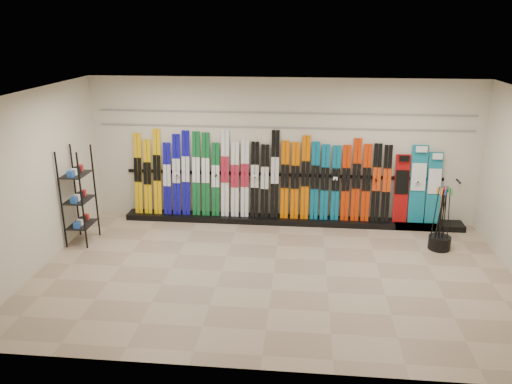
# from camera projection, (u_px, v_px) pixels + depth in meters

# --- Properties ---
(floor) EXTENTS (8.00, 8.00, 0.00)m
(floor) POSITION_uv_depth(u_px,v_px,m) (274.00, 273.00, 8.43)
(floor) COLOR gray
(floor) RESTS_ON ground
(back_wall) EXTENTS (8.00, 0.00, 8.00)m
(back_wall) POSITION_uv_depth(u_px,v_px,m) (282.00, 151.00, 10.30)
(back_wall) COLOR beige
(back_wall) RESTS_ON floor
(left_wall) EXTENTS (0.00, 5.00, 5.00)m
(left_wall) POSITION_uv_depth(u_px,v_px,m) (35.00, 182.00, 8.32)
(left_wall) COLOR beige
(left_wall) RESTS_ON floor
(ceiling) EXTENTS (8.00, 8.00, 0.00)m
(ceiling) POSITION_uv_depth(u_px,v_px,m) (276.00, 94.00, 7.47)
(ceiling) COLOR silver
(ceiling) RESTS_ON back_wall
(ski_rack_base) EXTENTS (8.00, 0.40, 0.12)m
(ski_rack_base) POSITION_uv_depth(u_px,v_px,m) (291.00, 220.00, 10.54)
(ski_rack_base) COLOR black
(ski_rack_base) RESTS_ON floor
(skis) EXTENTS (5.37, 0.27, 1.83)m
(skis) POSITION_uv_depth(u_px,v_px,m) (258.00, 178.00, 10.38)
(skis) COLOR #EBB00B
(skis) RESTS_ON ski_rack_base
(snowboards) EXTENTS (0.93, 0.24, 1.59)m
(snowboards) POSITION_uv_depth(u_px,v_px,m) (418.00, 187.00, 10.11)
(snowboards) COLOR #990C0C
(snowboards) RESTS_ON ski_rack_base
(accessory_rack) EXTENTS (0.40, 0.60, 1.85)m
(accessory_rack) POSITION_uv_depth(u_px,v_px,m) (79.00, 196.00, 9.38)
(accessory_rack) COLOR black
(accessory_rack) RESTS_ON floor
(pole_bin) EXTENTS (0.40, 0.40, 0.25)m
(pole_bin) POSITION_uv_depth(u_px,v_px,m) (439.00, 243.00, 9.30)
(pole_bin) COLOR black
(pole_bin) RESTS_ON floor
(ski_poles) EXTENTS (0.32, 0.28, 1.18)m
(ski_poles) POSITION_uv_depth(u_px,v_px,m) (441.00, 218.00, 9.15)
(ski_poles) COLOR black
(ski_poles) RESTS_ON pole_bin
(slatwall_rail_0) EXTENTS (7.60, 0.02, 0.03)m
(slatwall_rail_0) POSITION_uv_depth(u_px,v_px,m) (282.00, 128.00, 10.13)
(slatwall_rail_0) COLOR gray
(slatwall_rail_0) RESTS_ON back_wall
(slatwall_rail_1) EXTENTS (7.60, 0.02, 0.03)m
(slatwall_rail_1) POSITION_uv_depth(u_px,v_px,m) (283.00, 113.00, 10.03)
(slatwall_rail_1) COLOR gray
(slatwall_rail_1) RESTS_ON back_wall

